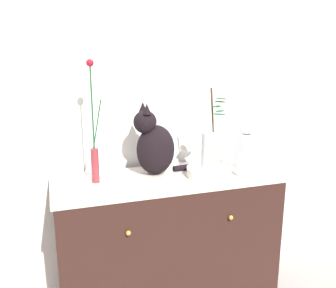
{
  "coord_description": "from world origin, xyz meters",
  "views": [
    {
      "loc": [
        -0.57,
        -1.76,
        1.45
      ],
      "look_at": [
        0.0,
        0.0,
        0.98
      ],
      "focal_mm": 39.12,
      "sensor_mm": 36.0,
      "label": 1
    }
  ],
  "objects_px": {
    "cat_sitting": "(154,145)",
    "bowl_porcelain": "(208,172)",
    "vase_glass_clear": "(210,147)",
    "jar_lidded_porcelain": "(246,150)",
    "vase_slim_green": "(94,148)",
    "candle_pillar": "(218,158)",
    "sideboard": "(168,244)"
  },
  "relations": [
    {
      "from": "cat_sitting",
      "to": "bowl_porcelain",
      "type": "height_order",
      "value": "cat_sitting"
    },
    {
      "from": "vase_glass_clear",
      "to": "jar_lidded_porcelain",
      "type": "relative_size",
      "value": 1.4
    },
    {
      "from": "vase_slim_green",
      "to": "candle_pillar",
      "type": "relative_size",
      "value": 4.99
    },
    {
      "from": "vase_slim_green",
      "to": "candle_pillar",
      "type": "distance_m",
      "value": 0.71
    },
    {
      "from": "cat_sitting",
      "to": "vase_glass_clear",
      "type": "bearing_deg",
      "value": -25.26
    },
    {
      "from": "bowl_porcelain",
      "to": "jar_lidded_porcelain",
      "type": "distance_m",
      "value": 0.23
    },
    {
      "from": "sideboard",
      "to": "jar_lidded_porcelain",
      "type": "height_order",
      "value": "jar_lidded_porcelain"
    },
    {
      "from": "cat_sitting",
      "to": "vase_slim_green",
      "type": "height_order",
      "value": "vase_slim_green"
    },
    {
      "from": "jar_lidded_porcelain",
      "to": "vase_slim_green",
      "type": "bearing_deg",
      "value": 170.72
    },
    {
      "from": "sideboard",
      "to": "candle_pillar",
      "type": "height_order",
      "value": "candle_pillar"
    },
    {
      "from": "bowl_porcelain",
      "to": "vase_slim_green",
      "type": "bearing_deg",
      "value": 171.3
    },
    {
      "from": "bowl_porcelain",
      "to": "candle_pillar",
      "type": "xyz_separation_m",
      "value": [
        0.11,
        0.12,
        0.03
      ]
    },
    {
      "from": "bowl_porcelain",
      "to": "candle_pillar",
      "type": "height_order",
      "value": "candle_pillar"
    },
    {
      "from": "jar_lidded_porcelain",
      "to": "candle_pillar",
      "type": "bearing_deg",
      "value": 118.65
    },
    {
      "from": "vase_slim_green",
      "to": "vase_glass_clear",
      "type": "height_order",
      "value": "vase_slim_green"
    },
    {
      "from": "cat_sitting",
      "to": "candle_pillar",
      "type": "bearing_deg",
      "value": -0.77
    },
    {
      "from": "jar_lidded_porcelain",
      "to": "cat_sitting",
      "type": "bearing_deg",
      "value": 160.82
    },
    {
      "from": "cat_sitting",
      "to": "jar_lidded_porcelain",
      "type": "relative_size",
      "value": 1.44
    },
    {
      "from": "sideboard",
      "to": "candle_pillar",
      "type": "relative_size",
      "value": 9.82
    },
    {
      "from": "bowl_porcelain",
      "to": "candle_pillar",
      "type": "bearing_deg",
      "value": 45.73
    },
    {
      "from": "bowl_porcelain",
      "to": "jar_lidded_porcelain",
      "type": "relative_size",
      "value": 0.77
    },
    {
      "from": "jar_lidded_porcelain",
      "to": "vase_glass_clear",
      "type": "bearing_deg",
      "value": 169.71
    },
    {
      "from": "cat_sitting",
      "to": "candle_pillar",
      "type": "xyz_separation_m",
      "value": [
        0.38,
        -0.01,
        -0.11
      ]
    },
    {
      "from": "sideboard",
      "to": "vase_glass_clear",
      "type": "distance_m",
      "value": 0.6
    },
    {
      "from": "sideboard",
      "to": "vase_glass_clear",
      "type": "height_order",
      "value": "vase_glass_clear"
    },
    {
      "from": "vase_glass_clear",
      "to": "candle_pillar",
      "type": "bearing_deg",
      "value": 46.91
    },
    {
      "from": "bowl_porcelain",
      "to": "sideboard",
      "type": "bearing_deg",
      "value": 164.59
    },
    {
      "from": "sideboard",
      "to": "cat_sitting",
      "type": "xyz_separation_m",
      "value": [
        -0.06,
        0.07,
        0.56
      ]
    },
    {
      "from": "bowl_porcelain",
      "to": "vase_glass_clear",
      "type": "height_order",
      "value": "vase_glass_clear"
    },
    {
      "from": "vase_slim_green",
      "to": "jar_lidded_porcelain",
      "type": "height_order",
      "value": "vase_slim_green"
    },
    {
      "from": "jar_lidded_porcelain",
      "to": "bowl_porcelain",
      "type": "bearing_deg",
      "value": 169.05
    },
    {
      "from": "candle_pillar",
      "to": "cat_sitting",
      "type": "bearing_deg",
      "value": 179.23
    }
  ]
}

